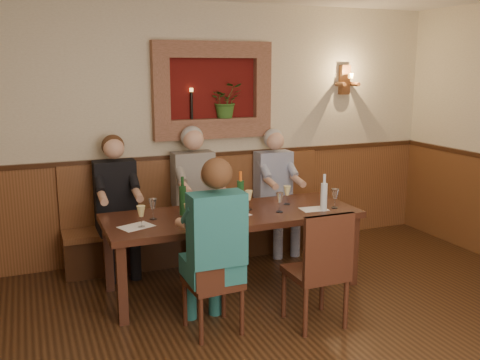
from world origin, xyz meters
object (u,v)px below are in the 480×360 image
object	(u,v)px
chair_near_right	(316,291)
person_bench_right	(276,201)
dining_table	(232,220)
wine_bottle_green_a	(241,194)
spittoon_bucket	(224,205)
wine_bottle_green_b	(183,200)
person_chair_front	(213,261)
bench	(202,228)
chair_near_left	(214,300)
person_bench_mid	(196,206)
water_bottle	(324,196)
person_bench_left	(118,217)

from	to	relation	value
chair_near_right	person_bench_right	world-z (taller)	person_bench_right
dining_table	wine_bottle_green_a	bearing A→B (deg)	30.30
spittoon_bucket	wine_bottle_green_b	distance (m)	0.40
spittoon_bucket	person_chair_front	bearing A→B (deg)	-117.42
dining_table	wine_bottle_green_b	xyz separation A→B (m)	(-0.45, 0.10, 0.22)
dining_table	person_chair_front	bearing A→B (deg)	-120.77
bench	wine_bottle_green_b	bearing A→B (deg)	-118.31
chair_near_left	person_bench_mid	distance (m)	1.69
person_bench_mid	water_bottle	world-z (taller)	person_bench_mid
person_chair_front	water_bottle	bearing A→B (deg)	21.95
chair_near_left	water_bottle	size ratio (longest dim) A/B	2.59
bench	chair_near_right	size ratio (longest dim) A/B	3.04
person_bench_right	wine_bottle_green_a	size ratio (longest dim) A/B	3.74
dining_table	person_chair_front	size ratio (longest dim) A/B	1.66
wine_bottle_green_a	water_bottle	bearing A→B (deg)	-23.16
person_chair_front	wine_bottle_green_a	bearing A→B (deg)	55.72
wine_bottle_green_a	water_bottle	xyz separation A→B (m)	(0.73, -0.31, -0.01)
person_bench_mid	person_bench_left	bearing A→B (deg)	179.89
chair_near_right	spittoon_bucket	distance (m)	1.13
person_bench_right	spittoon_bucket	world-z (taller)	person_bench_right
person_bench_left	wine_bottle_green_b	xyz separation A→B (m)	(0.49, -0.73, 0.31)
chair_near_left	person_chair_front	distance (m)	0.33
spittoon_bucket	water_bottle	xyz separation A→B (m)	(0.97, -0.12, 0.02)
person_bench_left	spittoon_bucket	bearing A→B (deg)	-49.89
chair_near_left	chair_near_right	size ratio (longest dim) A/B	0.94
chair_near_left	wine_bottle_green_a	distance (m)	1.20
bench	person_chair_front	distance (m)	1.80
person_bench_right	wine_bottle_green_a	xyz separation A→B (m)	(-0.76, -0.77, 0.32)
wine_bottle_green_b	wine_bottle_green_a	bearing A→B (deg)	-4.04
person_chair_front	wine_bottle_green_b	bearing A→B (deg)	89.29
chair_near_left	person_bench_mid	world-z (taller)	person_bench_mid
person_bench_mid	wine_bottle_green_a	distance (m)	0.85
chair_near_left	spittoon_bucket	size ratio (longest dim) A/B	3.76
person_bench_mid	wine_bottle_green_b	xyz separation A→B (m)	(-0.35, -0.73, 0.28)
dining_table	person_bench_right	world-z (taller)	person_bench_right
person_chair_front	water_bottle	xyz separation A→B (m)	(1.31, 0.53, 0.29)
chair_near_right	person_bench_left	bearing A→B (deg)	125.63
chair_near_right	person_bench_right	bearing A→B (deg)	74.02
dining_table	wine_bottle_green_a	xyz separation A→B (m)	(0.11, 0.07, 0.23)
bench	chair_near_right	bearing A→B (deg)	-79.19
bench	chair_near_right	distance (m)	1.94
chair_near_right	person_bench_left	distance (m)	2.25
water_bottle	chair_near_right	bearing A→B (deg)	-123.93
bench	wine_bottle_green_b	world-z (taller)	wine_bottle_green_b
bench	person_bench_left	bearing A→B (deg)	-173.58
person_chair_front	wine_bottle_green_b	distance (m)	0.93
dining_table	wine_bottle_green_b	size ratio (longest dim) A/B	6.60
bench	chair_near_left	bearing A→B (deg)	-105.03
person_bench_right	dining_table	bearing A→B (deg)	-136.12
bench	chair_near_left	distance (m)	1.78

